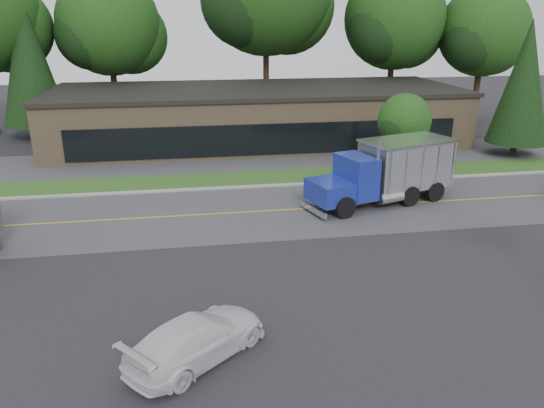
% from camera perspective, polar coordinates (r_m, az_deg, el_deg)
% --- Properties ---
extents(ground, '(140.00, 140.00, 0.00)m').
position_cam_1_polar(ground, '(19.69, 3.00, -9.77)').
color(ground, '#34343A').
rests_on(ground, ground).
extents(road, '(60.00, 8.00, 0.02)m').
position_cam_1_polar(road, '(27.76, -0.92, -0.80)').
color(road, slate).
rests_on(road, ground).
extents(center_line, '(60.00, 0.12, 0.01)m').
position_cam_1_polar(center_line, '(27.76, -0.92, -0.80)').
color(center_line, gold).
rests_on(center_line, ground).
extents(curb, '(60.00, 0.30, 0.12)m').
position_cam_1_polar(curb, '(31.69, -2.04, 1.79)').
color(curb, '#9E9E99').
rests_on(curb, ground).
extents(grass_verge, '(60.00, 3.40, 0.03)m').
position_cam_1_polar(grass_verge, '(33.40, -2.44, 2.71)').
color(grass_verge, '#2E4F1B').
rests_on(grass_verge, ground).
extents(far_parking, '(60.00, 7.00, 0.02)m').
position_cam_1_polar(far_parking, '(38.19, -3.37, 4.84)').
color(far_parking, slate).
rests_on(far_parking, ground).
extents(strip_mall, '(32.00, 12.00, 4.00)m').
position_cam_1_polar(strip_mall, '(43.82, -1.64, 9.43)').
color(strip_mall, '#8F7657').
rests_on(strip_mall, ground).
extents(tree_far_b, '(9.50, 8.94, 13.56)m').
position_cam_1_polar(tree_far_b, '(51.25, -16.96, 17.57)').
color(tree_far_b, '#382619').
rests_on(tree_far_b, ground).
extents(tree_far_d, '(9.94, 9.35, 14.18)m').
position_cam_1_polar(tree_far_d, '(53.73, 13.12, 18.36)').
color(tree_far_d, '#382619').
rests_on(tree_far_d, ground).
extents(tree_far_e, '(8.83, 8.32, 12.60)m').
position_cam_1_polar(tree_far_e, '(55.45, 21.84, 16.50)').
color(tree_far_e, '#382619').
rests_on(tree_far_e, ground).
extents(evergreen_left, '(5.17, 5.17, 11.76)m').
position_cam_1_polar(evergreen_left, '(48.44, -24.71, 14.01)').
color(evergreen_left, '#382619').
rests_on(evergreen_left, ground).
extents(evergreen_right, '(4.23, 4.23, 9.62)m').
position_cam_1_polar(evergreen_right, '(42.35, 25.46, 11.76)').
color(evergreen_right, '#382619').
rests_on(evergreen_right, ground).
extents(tree_verge, '(3.59, 3.38, 5.12)m').
position_cam_1_polar(tree_verge, '(35.27, 14.09, 8.49)').
color(tree_verge, '#382619').
rests_on(tree_verge, ground).
extents(dump_truck_blue, '(8.59, 4.78, 3.36)m').
position_cam_1_polar(dump_truck_blue, '(29.41, 12.44, 3.60)').
color(dump_truck_blue, black).
rests_on(dump_truck_blue, ground).
extents(rally_car, '(4.77, 4.45, 1.35)m').
position_cam_1_polar(rally_car, '(16.25, -8.05, -14.08)').
color(rally_car, white).
rests_on(rally_car, ground).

